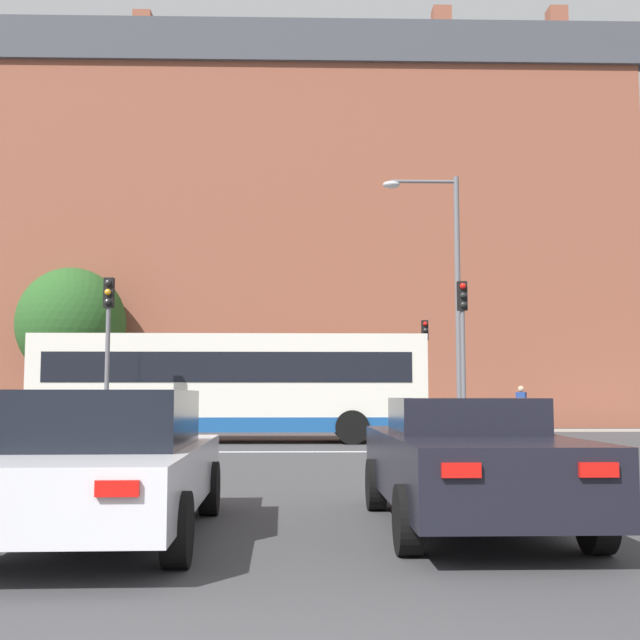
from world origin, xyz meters
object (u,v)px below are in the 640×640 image
(traffic_light_near_left, at_px, (108,334))
(pedestrian_walking_east, at_px, (521,404))
(bus_crossing_lead, at_px, (231,385))
(pedestrian_waiting, at_px, (259,407))
(pedestrian_walking_west, at_px, (200,408))
(car_saloon_left, at_px, (108,462))
(traffic_light_near_right, at_px, (463,336))
(street_lamp_junction, at_px, (445,281))
(traffic_light_far_right, at_px, (425,357))
(car_roadster_right, at_px, (468,462))

(traffic_light_near_left, relative_size, pedestrian_walking_east, 2.51)
(bus_crossing_lead, relative_size, pedestrian_waiting, 7.39)
(bus_crossing_lead, xyz_separation_m, pedestrian_walking_west, (-1.99, 8.42, -0.84))
(car_saloon_left, height_order, pedestrian_walking_east, pedestrian_walking_east)
(traffic_light_near_right, xyz_separation_m, traffic_light_near_left, (-9.58, -0.24, 0.02))
(pedestrian_walking_east, xyz_separation_m, pedestrian_walking_west, (-13.34, -0.02, -0.17))
(bus_crossing_lead, distance_m, pedestrian_walking_west, 8.69)
(pedestrian_waiting, distance_m, pedestrian_walking_west, 2.47)
(traffic_light_near_left, xyz_separation_m, street_lamp_junction, (9.39, 1.69, 1.73))
(bus_crossing_lead, xyz_separation_m, traffic_light_near_right, (6.58, -3.18, 1.28))
(car_saloon_left, relative_size, street_lamp_junction, 0.62)
(car_saloon_left, distance_m, traffic_light_near_right, 14.96)
(bus_crossing_lead, xyz_separation_m, pedestrian_waiting, (0.46, 8.13, -0.82))
(traffic_light_far_right, bearing_deg, car_saloon_left, -106.54)
(car_saloon_left, relative_size, car_roadster_right, 1.05)
(traffic_light_near_left, distance_m, pedestrian_waiting, 12.23)
(street_lamp_junction, height_order, pedestrian_walking_west, street_lamp_junction)
(car_roadster_right, distance_m, pedestrian_walking_east, 25.55)
(car_roadster_right, xyz_separation_m, traffic_light_far_right, (3.11, 22.80, 2.23))
(traffic_light_far_right, xyz_separation_m, pedestrian_walking_east, (4.25, 1.67, -1.86))
(street_lamp_junction, bearing_deg, car_roadster_right, -99.53)
(car_saloon_left, xyz_separation_m, traffic_light_far_right, (6.91, 23.28, 2.19))
(traffic_light_near_right, xyz_separation_m, pedestrian_walking_east, (4.77, 11.62, -1.95))
(street_lamp_junction, xyz_separation_m, pedestrian_walking_east, (4.96, 10.16, -3.70))
(car_roadster_right, height_order, pedestrian_walking_west, pedestrian_walking_west)
(car_roadster_right, distance_m, traffic_light_near_right, 13.31)
(traffic_light_near_right, height_order, pedestrian_waiting, traffic_light_near_right)
(car_roadster_right, distance_m, pedestrian_waiting, 24.41)
(pedestrian_waiting, bearing_deg, street_lamp_junction, 14.18)
(pedestrian_walking_east, bearing_deg, traffic_light_far_right, 56.76)
(car_roadster_right, height_order, traffic_light_near_right, traffic_light_near_right)
(traffic_light_near_left, relative_size, street_lamp_junction, 0.58)
(pedestrian_walking_west, bearing_deg, traffic_light_near_right, -101.51)
(street_lamp_junction, xyz_separation_m, pedestrian_walking_west, (-8.38, 10.14, -3.87))
(car_saloon_left, bearing_deg, traffic_light_near_right, 63.00)
(traffic_light_near_right, bearing_deg, traffic_light_near_left, -178.59)
(car_roadster_right, bearing_deg, traffic_light_near_left, 118.53)
(street_lamp_junction, distance_m, pedestrian_walking_west, 13.71)
(car_roadster_right, relative_size, pedestrian_walking_west, 2.96)
(traffic_light_near_right, height_order, traffic_light_far_right, traffic_light_near_right)
(car_saloon_left, height_order, traffic_light_far_right, traffic_light_far_right)
(car_saloon_left, height_order, traffic_light_near_right, traffic_light_near_right)
(car_saloon_left, bearing_deg, car_roadster_right, 5.77)
(car_roadster_right, xyz_separation_m, pedestrian_waiting, (-3.53, 24.15, 0.21))
(car_saloon_left, height_order, pedestrian_walking_west, pedestrian_walking_west)
(traffic_light_near_left, bearing_deg, bus_crossing_lead, 48.69)
(bus_crossing_lead, height_order, pedestrian_waiting, bus_crossing_lead)
(traffic_light_far_right, relative_size, pedestrian_waiting, 2.74)
(pedestrian_walking_east, bearing_deg, bus_crossing_lead, 72.00)
(pedestrian_walking_east, bearing_deg, traffic_light_near_right, 103.05)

